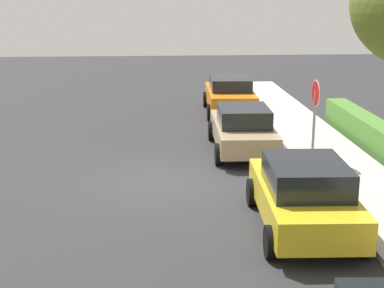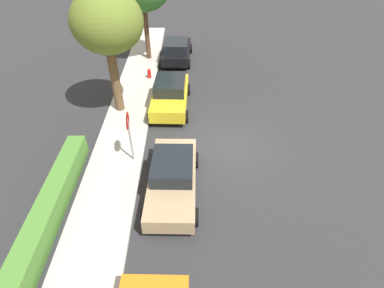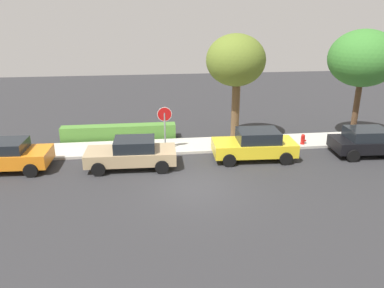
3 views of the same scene
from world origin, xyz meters
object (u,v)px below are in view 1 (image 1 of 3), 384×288
at_px(parked_car_tan, 243,129).
at_px(parked_car_orange, 230,95).
at_px(stop_sign, 315,108).
at_px(parked_car_yellow, 304,195).

bearing_deg(parked_car_tan, parked_car_orange, 176.25).
relative_size(parked_car_tan, parked_car_orange, 1.04).
relative_size(stop_sign, parked_car_tan, 0.58).
relative_size(parked_car_yellow, parked_car_orange, 1.02).
bearing_deg(parked_car_yellow, stop_sign, 162.41).
relative_size(stop_sign, parked_car_orange, 0.60).
height_order(stop_sign, parked_car_yellow, stop_sign).
height_order(parked_car_tan, parked_car_yellow, parked_car_yellow).
relative_size(stop_sign, parked_car_yellow, 0.60).
bearing_deg(parked_car_tan, parked_car_yellow, 3.18).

